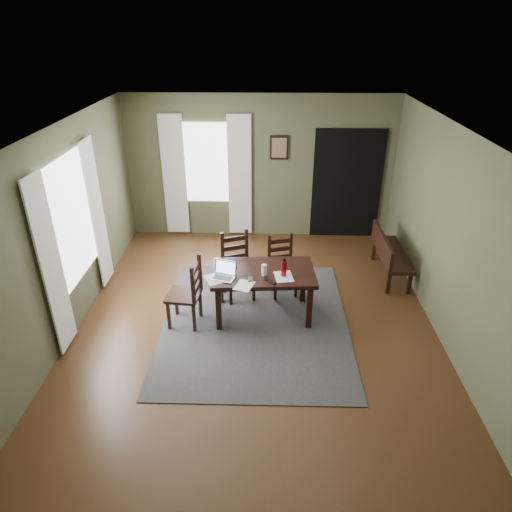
{
  "coord_description": "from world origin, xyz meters",
  "views": [
    {
      "loc": [
        0.15,
        -5.35,
        3.86
      ],
      "look_at": [
        0.0,
        0.3,
        0.9
      ],
      "focal_mm": 32.0,
      "sensor_mm": 36.0,
      "label": 1
    }
  ],
  "objects_px": {
    "laptop": "(224,273)",
    "water_bottle": "(284,268)",
    "dining_table": "(263,277)",
    "chair_back_right": "(282,266)",
    "chair_end": "(187,293)",
    "bench": "(388,251)",
    "chair_back_left": "(237,267)"
  },
  "relations": [
    {
      "from": "chair_end",
      "to": "bench",
      "type": "distance_m",
      "value": 3.41
    },
    {
      "from": "dining_table",
      "to": "chair_back_right",
      "type": "xyz_separation_m",
      "value": [
        0.28,
        0.64,
        -0.18
      ]
    },
    {
      "from": "chair_end",
      "to": "chair_back_right",
      "type": "bearing_deg",
      "value": 129.91
    },
    {
      "from": "dining_table",
      "to": "laptop",
      "type": "distance_m",
      "value": 0.57
    },
    {
      "from": "dining_table",
      "to": "chair_end",
      "type": "height_order",
      "value": "chair_end"
    },
    {
      "from": "bench",
      "to": "laptop",
      "type": "distance_m",
      "value": 2.94
    },
    {
      "from": "chair_back_right",
      "to": "bench",
      "type": "distance_m",
      "value": 1.86
    },
    {
      "from": "dining_table",
      "to": "bench",
      "type": "bearing_deg",
      "value": 27.0
    },
    {
      "from": "dining_table",
      "to": "chair_back_left",
      "type": "bearing_deg",
      "value": 123.73
    },
    {
      "from": "bench",
      "to": "water_bottle",
      "type": "height_order",
      "value": "water_bottle"
    },
    {
      "from": "chair_end",
      "to": "chair_back_left",
      "type": "xyz_separation_m",
      "value": [
        0.64,
        0.77,
        0.01
      ]
    },
    {
      "from": "chair_back_left",
      "to": "laptop",
      "type": "xyz_separation_m",
      "value": [
        -0.13,
        -0.69,
        0.28
      ]
    },
    {
      "from": "chair_end",
      "to": "water_bottle",
      "type": "distance_m",
      "value": 1.37
    },
    {
      "from": "dining_table",
      "to": "bench",
      "type": "relative_size",
      "value": 1.11
    },
    {
      "from": "bench",
      "to": "chair_end",
      "type": "bearing_deg",
      "value": 115.22
    },
    {
      "from": "bench",
      "to": "laptop",
      "type": "bearing_deg",
      "value": 118.11
    },
    {
      "from": "dining_table",
      "to": "water_bottle",
      "type": "height_order",
      "value": "water_bottle"
    },
    {
      "from": "dining_table",
      "to": "chair_back_right",
      "type": "height_order",
      "value": "chair_back_right"
    },
    {
      "from": "chair_end",
      "to": "dining_table",
      "type": "bearing_deg",
      "value": 109.53
    },
    {
      "from": "chair_back_left",
      "to": "laptop",
      "type": "distance_m",
      "value": 0.76
    },
    {
      "from": "dining_table",
      "to": "bench",
      "type": "height_order",
      "value": "bench"
    },
    {
      "from": "dining_table",
      "to": "chair_back_left",
      "type": "xyz_separation_m",
      "value": [
        -0.4,
        0.52,
        -0.14
      ]
    },
    {
      "from": "chair_end",
      "to": "chair_back_right",
      "type": "height_order",
      "value": "chair_end"
    },
    {
      "from": "dining_table",
      "to": "chair_end",
      "type": "bearing_deg",
      "value": -170.2
    },
    {
      "from": "dining_table",
      "to": "chair_back_right",
      "type": "bearing_deg",
      "value": 62.38
    },
    {
      "from": "laptop",
      "to": "water_bottle",
      "type": "distance_m",
      "value": 0.81
    },
    {
      "from": "chair_back_left",
      "to": "chair_back_right",
      "type": "distance_m",
      "value": 0.69
    },
    {
      "from": "dining_table",
      "to": "laptop",
      "type": "bearing_deg",
      "value": -165.82
    },
    {
      "from": "chair_back_left",
      "to": "laptop",
      "type": "relative_size",
      "value": 2.73
    },
    {
      "from": "chair_back_right",
      "to": "water_bottle",
      "type": "height_order",
      "value": "water_bottle"
    },
    {
      "from": "chair_back_right",
      "to": "laptop",
      "type": "height_order",
      "value": "same"
    },
    {
      "from": "dining_table",
      "to": "chair_back_left",
      "type": "relative_size",
      "value": 1.45
    }
  ]
}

